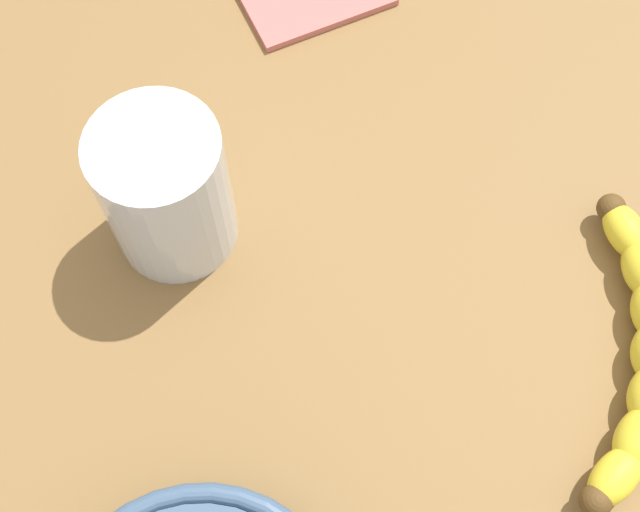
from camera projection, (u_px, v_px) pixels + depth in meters
wooden_tabletop at (320, 272)px, 58.70cm from camera, size 120.00×120.00×3.00cm
smoothie_glass at (167, 193)px, 53.73cm from camera, size 8.16×8.16×10.85cm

